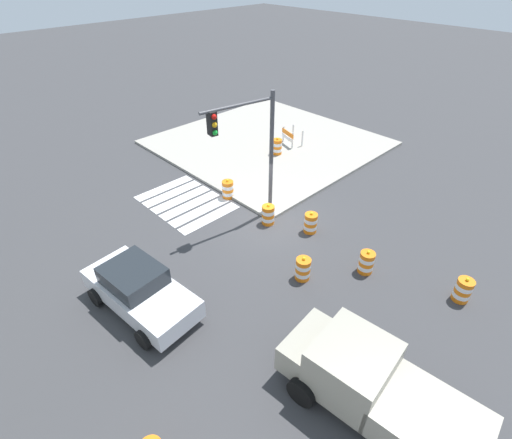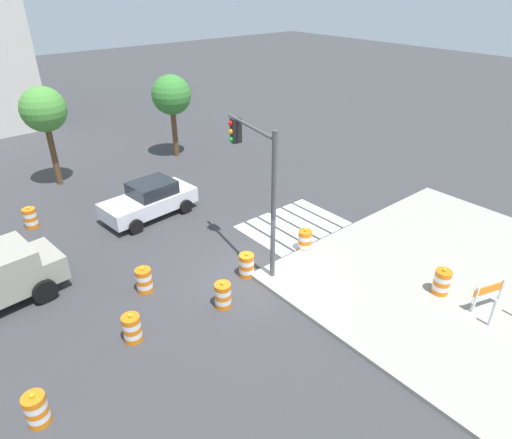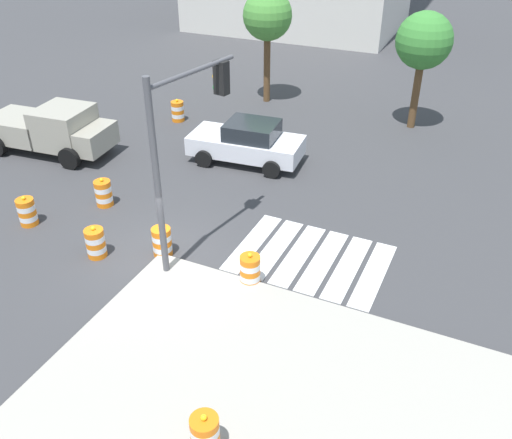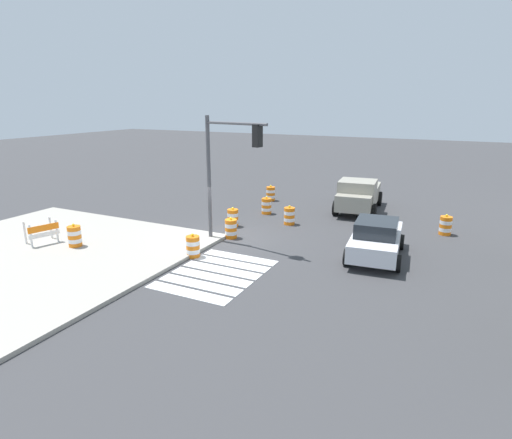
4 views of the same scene
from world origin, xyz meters
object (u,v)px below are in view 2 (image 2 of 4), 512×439
object	(u,v)px
traffic_barrel_near_corner	(31,218)
street_tree_streetside_near	(171,96)
traffic_barrel_lane_center	(37,409)
construction_barricade	(492,296)
traffic_barrel_on_sidewalk	(442,282)
traffic_light_pole	(257,170)
traffic_barrel_crosswalk_end	(132,328)
sports_car	(150,199)
traffic_barrel_opposite_curb	(305,241)
traffic_barrel_median_far	(144,280)
traffic_barrel_far_curb	(247,265)
street_tree_streetside_mid	(44,111)
traffic_barrel_median_near	(223,295)

from	to	relation	value
traffic_barrel_near_corner	street_tree_streetside_near	size ratio (longest dim) A/B	0.21
traffic_barrel_lane_center	construction_barricade	size ratio (longest dim) A/B	0.72
traffic_barrel_lane_center	traffic_barrel_on_sidewalk	size ratio (longest dim) A/B	1.00
construction_barricade	traffic_light_pole	size ratio (longest dim) A/B	0.26
traffic_barrel_crosswalk_end	traffic_barrel_on_sidewalk	xyz separation A→B (m)	(9.20, -4.88, 0.15)
sports_car	street_tree_streetside_near	distance (m)	8.45
traffic_barrel_crosswalk_end	traffic_light_pole	world-z (taller)	traffic_light_pole
traffic_barrel_opposite_curb	traffic_barrel_near_corner	bearing A→B (deg)	130.95
traffic_barrel_median_far	traffic_barrel_far_curb	world-z (taller)	same
traffic_barrel_near_corner	street_tree_streetside_near	bearing A→B (deg)	21.06
traffic_barrel_median_far	traffic_barrel_opposite_curb	size ratio (longest dim) A/B	1.00
traffic_barrel_near_corner	street_tree_streetside_mid	size ratio (longest dim) A/B	0.20
traffic_barrel_on_sidewalk	street_tree_streetside_mid	bearing A→B (deg)	110.58
street_tree_streetside_mid	sports_car	bearing A→B (deg)	-72.33
traffic_barrel_near_corner	traffic_barrel_far_curb	size ratio (longest dim) A/B	1.00
traffic_barrel_on_sidewalk	traffic_light_pole	bearing A→B (deg)	122.59
traffic_barrel_median_far	traffic_light_pole	world-z (taller)	traffic_light_pole
traffic_barrel_far_curb	traffic_light_pole	size ratio (longest dim) A/B	0.19
traffic_barrel_opposite_curb	street_tree_streetside_near	world-z (taller)	street_tree_streetside_near
traffic_barrel_near_corner	construction_barricade	bearing A→B (deg)	-58.19
traffic_barrel_median_far	traffic_barrel_opposite_curb	xyz separation A→B (m)	(6.26, -1.75, 0.00)
traffic_barrel_far_curb	traffic_barrel_near_corner	bearing A→B (deg)	119.22
traffic_barrel_median_near	traffic_barrel_median_far	world-z (taller)	same
traffic_barrel_median_near	traffic_barrel_median_far	xyz separation A→B (m)	(-1.64, 2.46, 0.00)
sports_car	traffic_barrel_far_curb	world-z (taller)	sports_car
traffic_barrel_crosswalk_end	traffic_barrel_far_curb	xyz separation A→B (m)	(4.79, 0.39, 0.00)
traffic_light_pole	street_tree_streetside_near	world-z (taller)	traffic_light_pole
traffic_barrel_crosswalk_end	traffic_light_pole	size ratio (longest dim) A/B	0.19
traffic_barrel_crosswalk_end	traffic_barrel_far_curb	distance (m)	4.81
traffic_barrel_crosswalk_end	street_tree_streetside_near	size ratio (longest dim) A/B	0.21
sports_car	street_tree_streetside_mid	distance (m)	7.45
traffic_light_pole	street_tree_streetside_mid	size ratio (longest dim) A/B	1.07
sports_car	traffic_barrel_median_near	distance (m)	7.59
traffic_barrel_on_sidewalk	street_tree_streetside_mid	distance (m)	19.84
sports_car	street_tree_streetside_mid	xyz separation A→B (m)	(-2.05, 6.43, 3.16)
traffic_barrel_opposite_curb	street_tree_streetside_near	size ratio (longest dim) A/B	0.21
traffic_barrel_near_corner	traffic_barrel_on_sidewalk	world-z (taller)	traffic_barrel_on_sidewalk
traffic_barrel_far_curb	street_tree_streetside_mid	size ratio (longest dim) A/B	0.20
traffic_barrel_median_far	traffic_barrel_far_curb	bearing A→B (deg)	-25.48
traffic_barrel_far_curb	traffic_barrel_opposite_curb	bearing A→B (deg)	-2.93
sports_car	traffic_barrel_on_sidewalk	xyz separation A→B (m)	(4.82, -11.88, -0.21)
construction_barricade	traffic_barrel_opposite_curb	bearing A→B (deg)	105.64
traffic_barrel_median_near	traffic_barrel_lane_center	world-z (taller)	same
traffic_barrel_median_near	traffic_barrel_median_far	bearing A→B (deg)	123.64
sports_car	street_tree_streetside_near	world-z (taller)	street_tree_streetside_near
street_tree_streetside_mid	traffic_barrel_far_curb	bearing A→B (deg)	-79.29
traffic_barrel_crosswalk_end	traffic_barrel_far_curb	size ratio (longest dim) A/B	1.00
traffic_barrel_far_curb	construction_barricade	xyz separation A→B (m)	(4.77, -6.81, 0.27)
traffic_barrel_near_corner	traffic_barrel_opposite_curb	distance (m)	12.13
traffic_barrel_crosswalk_end	construction_barricade	xyz separation A→B (m)	(9.57, -6.42, 0.27)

